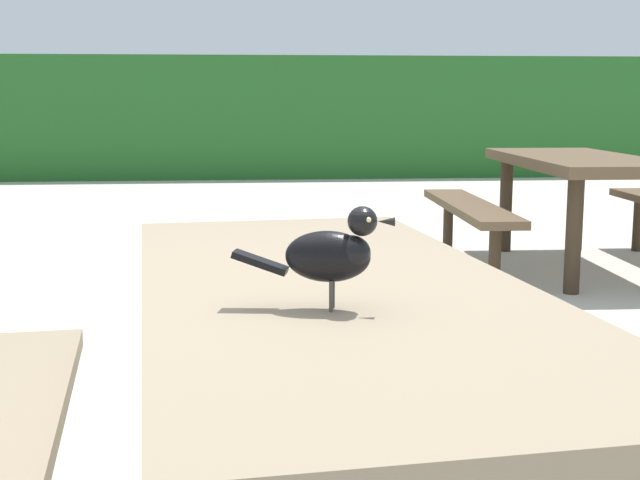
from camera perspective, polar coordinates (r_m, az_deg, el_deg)
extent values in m
cube|color=#235B23|center=(12.54, -5.98, 8.03)|extent=(28.00, 1.35, 1.67)
cube|color=#84725B|center=(1.79, 0.73, -3.74)|extent=(0.95, 1.87, 0.07)
cylinder|color=brown|center=(2.53, -8.69, -8.62)|extent=(0.09, 0.09, 0.67)
cylinder|color=brown|center=(2.60, 3.21, -7.99)|extent=(0.09, 0.09, 0.67)
cylinder|color=brown|center=(2.53, -18.61, -12.31)|extent=(0.07, 0.07, 0.39)
cube|color=#84725B|center=(2.12, 19.83, -10.31)|extent=(0.47, 1.73, 0.05)
cylinder|color=brown|center=(2.73, 12.51, -10.45)|extent=(0.07, 0.07, 0.39)
ellipsoid|color=black|center=(1.51, 0.51, -1.09)|extent=(0.16, 0.10, 0.09)
ellipsoid|color=black|center=(1.51, 2.07, -0.87)|extent=(0.08, 0.07, 0.06)
sphere|color=black|center=(1.49, 2.80, 1.24)|extent=(0.05, 0.05, 0.05)
sphere|color=#EAE08C|center=(1.51, 3.30, 1.53)|extent=(0.01, 0.01, 0.01)
sphere|color=#EAE08C|center=(1.47, 3.19, 1.33)|extent=(0.01, 0.01, 0.01)
cone|color=black|center=(1.49, 4.37, 1.21)|extent=(0.03, 0.02, 0.02)
cube|color=black|center=(1.53, -3.95, -1.47)|extent=(0.10, 0.06, 0.04)
cylinder|color=#47423D|center=(1.54, 0.85, -3.49)|extent=(0.01, 0.01, 0.05)
cylinder|color=#47423D|center=(1.51, 0.73, -3.73)|extent=(0.01, 0.01, 0.05)
cube|color=brown|center=(5.84, 16.59, 4.97)|extent=(0.81, 1.82, 0.07)
cylinder|color=#382B1D|center=(6.62, 16.53, 2.22)|extent=(0.09, 0.09, 0.67)
cylinder|color=#382B1D|center=(6.46, 12.09, 2.23)|extent=(0.09, 0.09, 0.67)
cylinder|color=#382B1D|center=(5.13, 16.29, 0.27)|extent=(0.09, 0.09, 0.67)
cylinder|color=#382B1D|center=(6.74, 20.12, 0.96)|extent=(0.07, 0.07, 0.39)
cube|color=brown|center=(5.66, 9.79, 2.15)|extent=(0.33, 1.72, 0.05)
cylinder|color=#382B1D|center=(6.31, 8.39, 0.90)|extent=(0.07, 0.07, 0.39)
cylinder|color=#382B1D|center=(5.08, 11.38, -1.22)|extent=(0.07, 0.07, 0.39)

